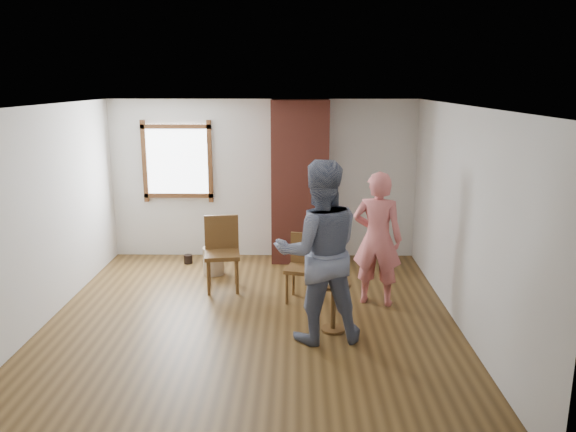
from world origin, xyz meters
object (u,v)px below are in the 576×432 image
object	(u,v)px
dining_chair_left	(222,249)
person_pink	(377,239)
stoneware_crock	(214,261)
man	(319,252)
dining_chair_right	(304,263)
side_table	(333,298)

from	to	relation	value
dining_chair_left	person_pink	world-z (taller)	person_pink
stoneware_crock	man	bearing A→B (deg)	-55.30
dining_chair_right	stoneware_crock	bearing A→B (deg)	158.36
dining_chair_left	dining_chair_right	xyz separation A→B (m)	(1.15, -0.41, -0.08)
man	stoneware_crock	bearing A→B (deg)	-63.85
side_table	person_pink	bearing A→B (deg)	54.75
person_pink	dining_chair_left	bearing A→B (deg)	2.43
dining_chair_left	man	world-z (taller)	man
man	side_table	bearing A→B (deg)	-141.47
side_table	man	xyz separation A→B (m)	(-0.18, -0.20, 0.63)
side_table	dining_chair_right	bearing A→B (deg)	108.57
dining_chair_right	side_table	bearing A→B (deg)	-57.04
dining_chair_left	side_table	distance (m)	2.05
side_table	man	bearing A→B (deg)	-132.93
dining_chair_right	person_pink	bearing A→B (deg)	6.75
stoneware_crock	side_table	world-z (taller)	side_table
person_pink	side_table	bearing A→B (deg)	71.56
person_pink	dining_chair_right	bearing A→B (deg)	9.17
dining_chair_left	man	distance (m)	2.11
side_table	person_pink	distance (m)	1.17
stoneware_crock	dining_chair_left	bearing A→B (deg)	-69.83
dining_chair_left	side_table	xyz separation A→B (m)	(1.48, -1.41, -0.17)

